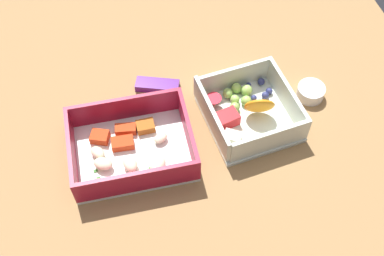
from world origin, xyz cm
name	(u,v)px	position (x,y,z in cm)	size (l,w,h in cm)	color
table_surface	(198,135)	(0.00, 0.00, 1.00)	(80.00, 80.00, 2.00)	#9E7547
pasta_container	(130,148)	(-10.63, -1.29, 3.62)	(18.13, 14.25, 5.13)	white
fruit_bowl	(247,111)	(7.89, 0.57, 3.77)	(14.19, 14.62, 5.52)	silver
candy_bar	(157,85)	(-4.12, 9.97, 2.60)	(7.00, 2.40, 1.20)	#51197A
paper_cup_liner	(311,92)	(19.14, 1.97, 3.01)	(4.38, 4.38, 2.03)	white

